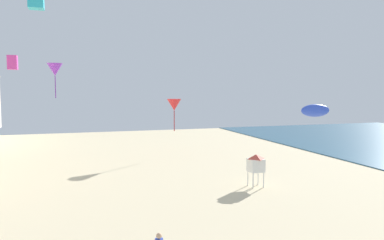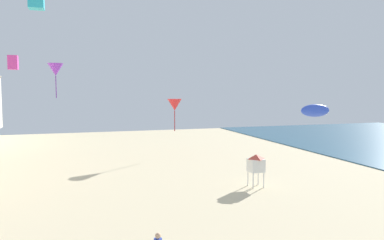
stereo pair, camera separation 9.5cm
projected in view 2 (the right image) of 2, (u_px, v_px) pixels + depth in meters
name	position (u px, v px, depth m)	size (l,w,h in m)	color
lifeguard_stand	(256.00, 163.00, 28.02)	(1.10, 1.10, 2.55)	white
kite_red_delta	(175.00, 105.00, 41.33)	(1.64, 1.64, 3.72)	red
kite_purple_delta	(56.00, 70.00, 41.23)	(1.75, 1.75, 3.97)	purple
kite_blue_parafoil	(315.00, 111.00, 21.86)	(1.98, 0.55, 0.77)	blue
kite_magenta_box	(13.00, 63.00, 32.25)	(0.80, 0.80, 1.26)	#DB3D9E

